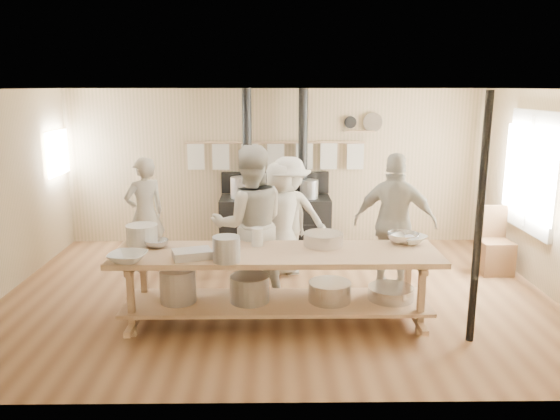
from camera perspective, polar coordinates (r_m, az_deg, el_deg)
The scene contains 24 objects.
ground at distance 7.17m, azimuth -0.42°, elevation -8.74°, with size 7.00×7.00×0.00m, color brown.
room_shell at distance 6.74m, azimuth -0.44°, elevation 4.20°, with size 7.00×7.00×7.00m.
window_right at distance 8.15m, azimuth 24.80°, elevation 3.63°, with size 0.09×1.50×1.65m.
left_opening at distance 9.37m, azimuth -22.22°, elevation 5.54°, with size 0.00×0.90×0.90m.
stove at distance 9.03m, azimuth -0.54°, elevation -0.71°, with size 1.90×0.75×2.60m.
towel_rail at distance 9.13m, azimuth -0.52°, elevation 6.05°, with size 3.00×0.04×0.47m.
back_wall_shelf at distance 9.24m, azimuth 8.70°, elevation 8.76°, with size 0.63×0.14×0.32m.
prep_table at distance 6.14m, azimuth -0.46°, elevation -7.31°, with size 3.60×0.90×0.85m.
support_post at distance 5.86m, azimuth 20.10°, elevation -1.13°, with size 0.08×0.08×2.60m, color black.
cook_far_left at distance 8.12m, azimuth -13.93°, elevation -0.42°, with size 0.60×0.40×1.66m, color beige.
cook_left at distance 6.69m, azimuth -3.16°, elevation -1.55°, with size 0.95×0.74×1.95m, color beige.
cook_center at distance 7.66m, azimuth 0.07°, elevation -0.93°, with size 0.80×0.52×1.63m, color beige.
cook_right at distance 7.21m, azimuth 11.92°, elevation -1.31°, with size 1.06×0.44×1.81m, color beige.
cook_by_window at distance 7.70m, azimuth 0.89°, elevation -0.64°, with size 1.09×0.62×1.68m, color beige.
chair at distance 8.46m, azimuth 21.46°, elevation -4.24°, with size 0.45×0.45×0.95m.
bowl_white_a at distance 5.90m, azimuth -15.64°, elevation -4.78°, with size 0.39×0.39×0.10m, color white.
bowl_steel_a at distance 6.34m, azimuth -12.79°, elevation -3.44°, with size 0.27×0.27×0.09m, color silver.
bowl_white_b at distance 6.53m, azimuth 13.34°, elevation -2.96°, with size 0.38×0.38×0.09m, color white.
bowl_steel_b at distance 6.51m, azimuth 12.75°, elevation -2.87°, with size 0.37×0.37×0.12m, color silver.
roasting_pan at distance 5.88m, azimuth -9.16°, elevation -4.56°, with size 0.40×0.27×0.09m, color #B2B2B7.
mixing_bowl_large at distance 6.27m, azimuth 4.55°, elevation -3.07°, with size 0.46×0.46×0.15m, color silver.
bucket_galv at distance 5.70m, azimuth -5.62°, elevation -4.08°, with size 0.29×0.29×0.27m, color gray.
deep_bowl_enamel at distance 6.50m, azimuth -14.21°, elevation -2.48°, with size 0.36×0.36×0.23m, color white.
pitcher at distance 6.23m, azimuth -2.38°, elevation -2.83°, with size 0.13×0.13×0.21m, color white.
Camera 1 is at (-0.03, -6.67, 2.63)m, focal length 35.00 mm.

